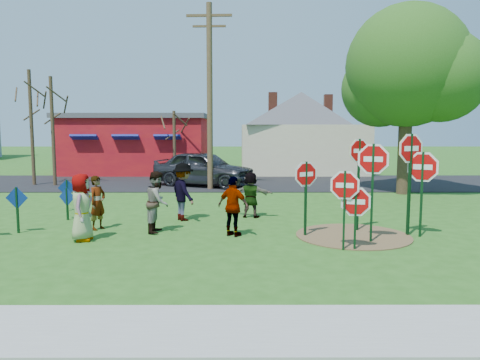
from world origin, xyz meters
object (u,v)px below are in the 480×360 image
Objects in this scene: person_b at (98,203)px; suv at (204,168)px; stop_sign_b at (359,161)px; leafy_tree at (410,73)px; stop_sign_d at (410,158)px; stop_sign_a at (345,192)px; stop_sign_c at (373,170)px; person_a at (82,207)px; utility_pole at (210,93)px.

suv reaches higher than person_b.
stop_sign_b is 0.33× the size of leafy_tree.
stop_sign_b is 1.42m from stop_sign_d.
stop_sign_a is 1.28m from stop_sign_c.
stop_sign_b is 7.89m from person_a.
stop_sign_a is 13.32m from suv.
stop_sign_d is at bearing -109.26° from leafy_tree.
leafy_tree reaches higher than stop_sign_d.
stop_sign_b is at bearing -62.03° from utility_pole.
leafy_tree is at bearing -31.32° from person_b.
stop_sign_b is 9.42m from leafy_tree.
suv is at bearing 93.79° from stop_sign_b.
person_a is (-8.99, -0.55, -1.29)m from stop_sign_d.
person_a is at bearing -105.23° from utility_pole.
stop_sign_c is at bearing -95.81° from person_a.
person_a is at bearing -173.25° from stop_sign_a.
stop_sign_c is 0.33× the size of leafy_tree.
stop_sign_d is 0.34× the size of utility_pole.
stop_sign_a is at bearing -102.38° from person_a.
leafy_tree is at bearing 85.24° from stop_sign_c.
stop_sign_d is 1.87× the size of person_b.
stop_sign_a is 0.25× the size of leafy_tree.
suv is at bearing 109.02° from utility_pole.
stop_sign_c is 0.52× the size of suv.
utility_pole is 1.04× the size of leafy_tree.
stop_sign_a is 11.79m from leafy_tree.
person_a is 1.13× the size of person_b.
utility_pole reaches higher than stop_sign_d.
suv is at bearing 124.36° from stop_sign_a.
person_b is (-7.72, 1.61, -1.13)m from stop_sign_c.
utility_pole is at bearing 134.72° from stop_sign_c.
person_b is at bearing -147.79° from leafy_tree.
stop_sign_c is at bearing 55.32° from stop_sign_a.
stop_sign_b reaches higher than stop_sign_a.
stop_sign_b is 11.74m from suv.
suv is at bearing 98.46° from stop_sign_d.
leafy_tree reaches higher than person_a.
suv is (-4.43, 12.55, -0.51)m from stop_sign_a.
stop_sign_c is 0.92× the size of stop_sign_d.
stop_sign_d reaches higher than suv.
stop_sign_d reaches higher than stop_sign_a.
suv is (2.40, 10.18, 0.13)m from person_b.
stop_sign_c is at bearing -170.91° from stop_sign_d.
stop_sign_a is 0.75× the size of stop_sign_b.
stop_sign_c is 1.72× the size of person_b.
stop_sign_c is at bearing -131.83° from suv.
stop_sign_a is at bearing -135.55° from stop_sign_b.
person_b is (-8.98, 0.84, -1.39)m from stop_sign_d.
utility_pole reaches higher than leafy_tree.
stop_sign_a is 0.76× the size of stop_sign_c.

